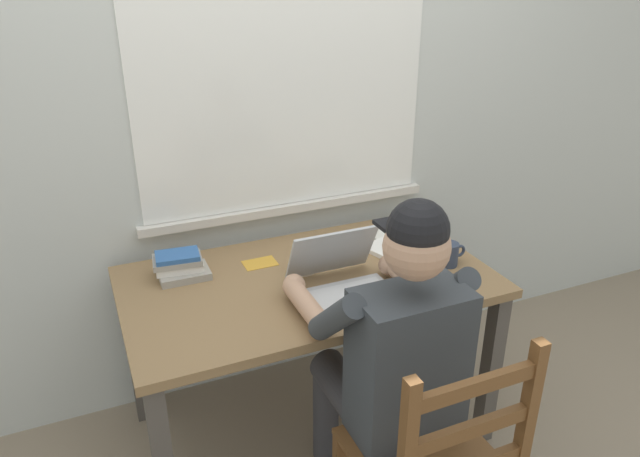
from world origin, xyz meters
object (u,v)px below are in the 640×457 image
object	(u,v)px
desk	(308,299)
coffee_mug_dark	(449,254)
coffee_mug_white	(305,260)
landscape_photo_print	(260,263)
laptop	(343,280)
computer_mouse	(413,285)
seated_person	(390,351)
book_stack_main	(180,266)

from	to	relation	value
desk	coffee_mug_dark	xyz separation A→B (m)	(0.55, -0.12, 0.14)
coffee_mug_white	landscape_photo_print	distance (m)	0.20
laptop	computer_mouse	distance (m)	0.26
seated_person	book_stack_main	xyz separation A→B (m)	(-0.53, 0.67, 0.09)
coffee_mug_dark	landscape_photo_print	distance (m)	0.74
book_stack_main	computer_mouse	bearing A→B (deg)	-29.72
computer_mouse	landscape_photo_print	distance (m)	0.61
coffee_mug_white	book_stack_main	bearing A→B (deg)	161.65
coffee_mug_white	book_stack_main	world-z (taller)	coffee_mug_white
laptop	coffee_mug_dark	xyz separation A→B (m)	(0.47, 0.03, -0.00)
seated_person	landscape_photo_print	world-z (taller)	seated_person
seated_person	book_stack_main	bearing A→B (deg)	128.23
computer_mouse	laptop	bearing A→B (deg)	160.98
laptop	landscape_photo_print	size ratio (longest dim) A/B	2.56
seated_person	coffee_mug_white	bearing A→B (deg)	99.09
computer_mouse	book_stack_main	distance (m)	0.87
desk	landscape_photo_print	xyz separation A→B (m)	(-0.13, 0.18, 0.09)
coffee_mug_white	laptop	bearing A→B (deg)	-71.22
seated_person	coffee_mug_white	xyz separation A→B (m)	(-0.08, 0.52, 0.10)
computer_mouse	coffee_mug_white	bearing A→B (deg)	137.61
laptop	book_stack_main	size ratio (longest dim) A/B	1.61
coffee_mug_white	coffee_mug_dark	xyz separation A→B (m)	(0.54, -0.17, -0.00)
computer_mouse	book_stack_main	xyz separation A→B (m)	(-0.75, 0.43, 0.03)
book_stack_main	landscape_photo_print	size ratio (longest dim) A/B	1.59
desk	book_stack_main	bearing A→B (deg)	155.11
coffee_mug_white	book_stack_main	size ratio (longest dim) A/B	0.61
seated_person	book_stack_main	distance (m)	0.86
coffee_mug_dark	landscape_photo_print	xyz separation A→B (m)	(-0.67, 0.30, -0.05)
coffee_mug_white	book_stack_main	xyz separation A→B (m)	(-0.44, 0.15, -0.00)
seated_person	coffee_mug_white	distance (m)	0.54
landscape_photo_print	desk	bearing A→B (deg)	-55.47
seated_person	laptop	world-z (taller)	seated_person
laptop	computer_mouse	xyz separation A→B (m)	(0.24, -0.08, -0.03)
desk	seated_person	xyz separation A→B (m)	(0.09, -0.47, 0.04)
desk	laptop	bearing A→B (deg)	-62.17
desk	coffee_mug_white	size ratio (longest dim) A/B	10.88
desk	coffee_mug_white	world-z (taller)	coffee_mug_white
seated_person	laptop	size ratio (longest dim) A/B	3.69
coffee_mug_dark	book_stack_main	size ratio (longest dim) A/B	0.56
computer_mouse	desk	bearing A→B (deg)	144.38
seated_person	computer_mouse	distance (m)	0.34
desk	coffee_mug_dark	distance (m)	0.58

